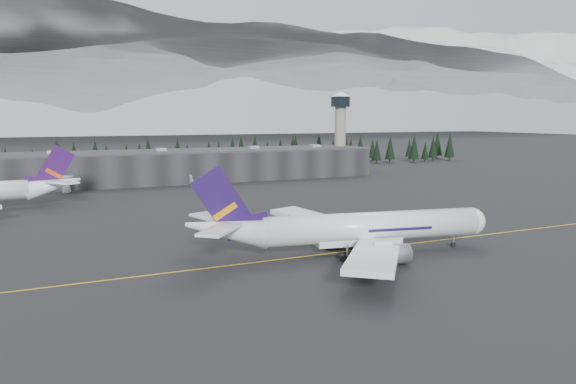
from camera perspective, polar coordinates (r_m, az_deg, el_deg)
name	(u,v)px	position (r m, az deg, el deg)	size (l,w,h in m)	color
ground	(329,251)	(101.85, 4.59, -6.50)	(1400.00, 1400.00, 0.00)	black
taxiline	(334,253)	(100.15, 5.14, -6.75)	(400.00, 0.40, 0.02)	gold
terminal	(186,165)	(217.57, -11.28, 2.92)	(160.00, 30.00, 12.60)	black
control_tower	(340,123)	(246.85, 5.83, 7.63)	(10.00, 10.00, 37.70)	gray
treeline	(169,156)	(253.59, -13.13, 3.87)	(360.00, 20.00, 15.00)	black
mountain_ridge	(86,131)	(1087.83, -21.52, 6.31)	(4400.00, 900.00, 420.00)	white
jet_main	(346,229)	(98.38, 6.48, -4.07)	(59.67, 54.63, 17.67)	silver
gse_vehicle_a	(66,191)	(192.97, -23.42, 0.09)	(2.64, 5.74, 1.59)	white
gse_vehicle_b	(192,184)	(198.90, -10.67, 0.86)	(1.88, 4.68, 1.59)	silver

